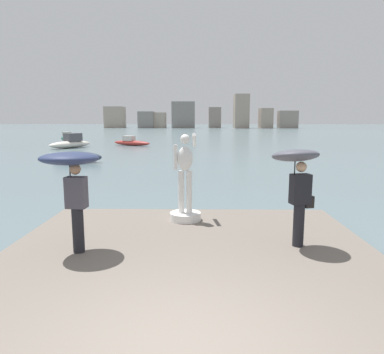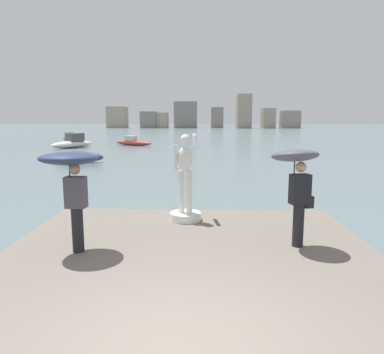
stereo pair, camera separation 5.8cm
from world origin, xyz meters
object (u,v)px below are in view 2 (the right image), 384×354
statue_white_figure (185,191)px  boat_rightward (70,138)px  boat_mid (78,157)px  onlooker_left (71,171)px  onlooker_right (297,172)px  boat_near (73,143)px  boat_leftward (133,142)px

statue_white_figure → boat_rightward: (-17.77, 40.43, -0.69)m
statue_white_figure → boat_mid: statue_white_figure is taller
boat_mid → statue_white_figure: bearing=-62.7°
onlooker_left → boat_mid: size_ratio=0.50×
onlooker_right → boat_near: 34.27m
onlooker_right → boat_leftward: onlooker_right is taller
onlooker_left → boat_leftward: (-5.41, 34.75, -1.61)m
statue_white_figure → boat_leftward: 33.36m
boat_near → boat_mid: boat_near is taller
boat_rightward → onlooker_right: bearing=-64.6°
boat_near → boat_rightward: 12.60m
onlooker_right → boat_leftward: (-9.77, 34.36, -1.54)m
boat_leftward → boat_rightward: boat_rightward is taller
statue_white_figure → boat_mid: bearing=117.3°
onlooker_right → boat_near: bearing=116.8°
onlooker_right → statue_white_figure: bearing=140.9°
onlooker_left → boat_leftward: onlooker_left is taller
statue_white_figure → onlooker_left: statue_white_figure is taller
boat_leftward → statue_white_figure: bearing=-77.0°
statue_white_figure → boat_rightward: 44.17m
onlooker_right → boat_near: onlooker_right is taller
onlooker_left → boat_mid: onlooker_left is taller
onlooker_left → boat_mid: bearing=108.7°
statue_white_figure → onlooker_right: bearing=-39.1°
boat_near → boat_rightward: bearing=111.5°
boat_leftward → boat_rightward: bearing=142.4°
boat_near → boat_mid: (4.92, -12.78, -0.15)m
boat_near → boat_leftward: size_ratio=1.00×
onlooker_left → boat_leftward: 35.21m
boat_rightward → boat_near: bearing=-68.5°
statue_white_figure → boat_near: (-13.15, 28.71, -0.62)m
statue_white_figure → onlooker_left: bearing=-132.6°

